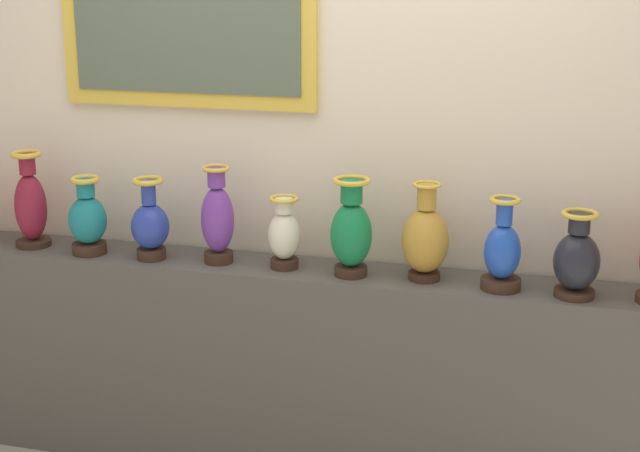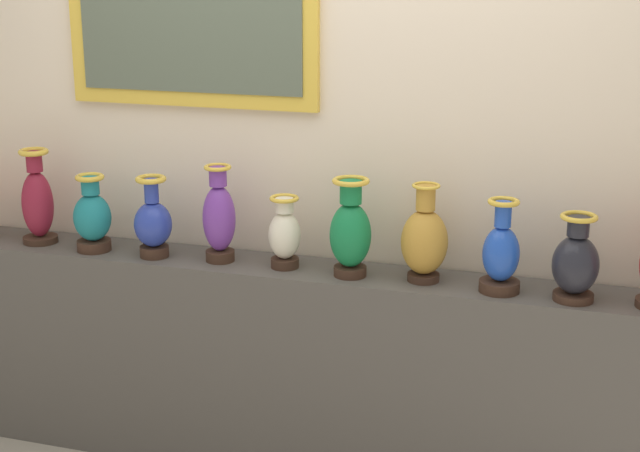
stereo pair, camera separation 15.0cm
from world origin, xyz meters
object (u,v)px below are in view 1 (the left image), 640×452
at_px(vase_violet, 218,219).
at_px(vase_emerald, 351,232).
at_px(vase_burgundy, 31,205).
at_px(vase_sapphire, 502,252).
at_px(vase_cobalt, 150,225).
at_px(vase_teal, 88,220).
at_px(vase_ochre, 425,239).
at_px(vase_onyx, 577,260).
at_px(vase_ivory, 284,235).

height_order(vase_violet, vase_emerald, vase_violet).
distance_m(vase_burgundy, vase_sapphire, 1.96).
distance_m(vase_cobalt, vase_emerald, 0.83).
height_order(vase_teal, vase_cobalt, vase_cobalt).
height_order(vase_burgundy, vase_teal, vase_burgundy).
bearing_deg(vase_ochre, vase_cobalt, -178.12).
bearing_deg(vase_teal, vase_ochre, 1.52).
relative_size(vase_teal, vase_sapphire, 0.93).
bearing_deg(vase_teal, vase_onyx, -0.24).
height_order(vase_burgundy, vase_ochre, vase_burgundy).
xyz_separation_m(vase_violet, vase_ochre, (0.83, 0.01, -0.02)).
xyz_separation_m(vase_burgundy, vase_teal, (0.28, -0.03, -0.04)).
height_order(vase_emerald, vase_sapphire, vase_emerald).
xyz_separation_m(vase_violet, vase_onyx, (1.39, -0.04, -0.04)).
bearing_deg(vase_burgundy, vase_cobalt, -3.25).
distance_m(vase_teal, vase_onyx, 1.95).
xyz_separation_m(vase_violet, vase_sapphire, (1.12, -0.03, -0.04)).
xyz_separation_m(vase_cobalt, vase_ochre, (1.11, 0.04, 0.02)).
height_order(vase_burgundy, vase_violet, vase_burgundy).
distance_m(vase_violet, vase_ivory, 0.28).
bearing_deg(vase_emerald, vase_sapphire, -0.62).
relative_size(vase_burgundy, vase_cobalt, 1.21).
bearing_deg(vase_ivory, vase_burgundy, 179.93).
height_order(vase_ivory, vase_emerald, vase_emerald).
bearing_deg(vase_cobalt, vase_teal, -179.90).
xyz_separation_m(vase_ivory, vase_onyx, (1.11, -0.04, 0.00)).
bearing_deg(vase_emerald, vase_ochre, 5.33).
bearing_deg(vase_violet, vase_emerald, -1.97).
bearing_deg(vase_onyx, vase_cobalt, 179.70).
relative_size(vase_burgundy, vase_violet, 1.03).
relative_size(vase_teal, vase_cobalt, 0.96).
bearing_deg(vase_violet, vase_cobalt, -174.04).
bearing_deg(vase_onyx, vase_violet, 178.44).
xyz_separation_m(vase_ochre, vase_sapphire, (0.29, -0.03, -0.02)).
height_order(vase_violet, vase_onyx, vase_violet).
bearing_deg(vase_violet, vase_onyx, -1.56).
relative_size(vase_violet, vase_ivory, 1.36).
bearing_deg(vase_ivory, vase_violet, -179.75).
height_order(vase_burgundy, vase_emerald, vase_burgundy).
relative_size(vase_emerald, vase_sapphire, 1.10).
distance_m(vase_ivory, vase_emerald, 0.28).
height_order(vase_cobalt, vase_ivory, vase_cobalt).
distance_m(vase_emerald, vase_sapphire, 0.57).
bearing_deg(vase_burgundy, vase_violet, -0.17).
relative_size(vase_teal, vase_ochre, 0.86).
height_order(vase_teal, vase_onyx, vase_teal).
height_order(vase_teal, vase_ochre, vase_ochre).
relative_size(vase_cobalt, vase_onyx, 1.06).
distance_m(vase_teal, vase_violet, 0.56).
xyz_separation_m(vase_burgundy, vase_ochre, (1.67, 0.00, -0.02)).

